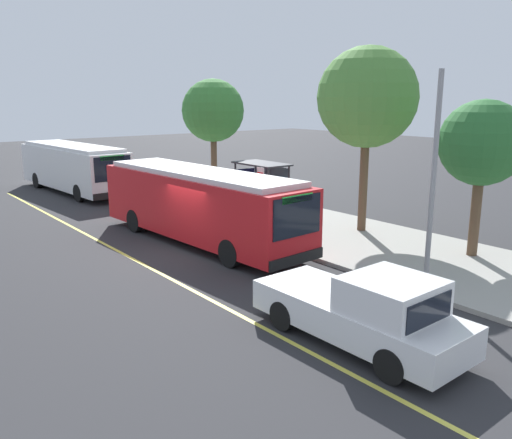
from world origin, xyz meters
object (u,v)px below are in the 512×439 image
pickup_truck (365,312)px  pedestrian_commuter (208,192)px  waiting_bench (262,202)px  transit_bus_main (200,203)px  route_sign_post (261,191)px  transit_bus_second (73,166)px

pickup_truck → pedestrian_commuter: 15.45m
pickup_truck → waiting_bench: (-12.74, 7.26, -0.22)m
transit_bus_main → pedestrian_commuter: size_ratio=6.53×
waiting_bench → route_sign_post: route_sign_post is taller
transit_bus_main → waiting_bench: 5.96m
pickup_truck → pedestrian_commuter: size_ratio=3.21×
transit_bus_main → route_sign_post: size_ratio=3.94×
waiting_bench → pedestrian_commuter: size_ratio=0.95×
waiting_bench → pedestrian_commuter: bearing=-131.5°
transit_bus_main → pedestrian_commuter: transit_bus_main is taller
transit_bus_main → waiting_bench: size_ratio=6.90×
transit_bus_second → pickup_truck: bearing=-4.9°
pickup_truck → route_sign_post: (-9.43, 4.50, 1.10)m
route_sign_post → pickup_truck: bearing=-25.5°
waiting_bench → pickup_truck: bearing=-29.7°
waiting_bench → route_sign_post: 4.51m
transit_bus_second → waiting_bench: (12.23, 5.10, -0.98)m
transit_bus_second → route_sign_post: 15.72m
transit_bus_second → route_sign_post: bearing=8.6°
transit_bus_main → transit_bus_second: (-14.78, 0.20, -0.00)m
transit_bus_main → transit_bus_second: 14.78m
transit_bus_main → route_sign_post: same height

